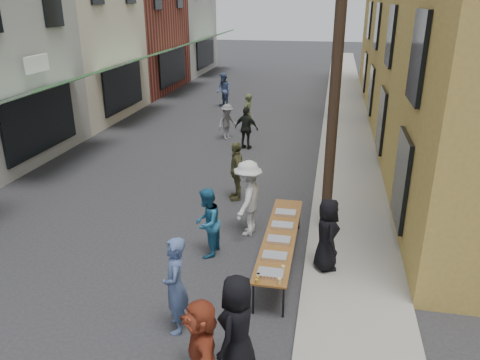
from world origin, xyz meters
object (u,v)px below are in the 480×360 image
at_px(guest_front_a, 237,328).
at_px(server, 327,234).
at_px(utility_pole_far, 339,16).
at_px(utility_pole_near, 337,55).
at_px(serving_table, 280,237).
at_px(catering_tray_sausage, 270,274).
at_px(guest_front_c, 207,223).
at_px(utility_pole_mid, 339,25).

distance_m(guest_front_a, server, 3.62).
bearing_deg(server, utility_pole_far, -16.18).
height_order(utility_pole_near, server, utility_pole_near).
distance_m(utility_pole_near, guest_front_a, 6.54).
distance_m(utility_pole_near, serving_table, 4.33).
height_order(utility_pole_far, catering_tray_sausage, utility_pole_far).
xyz_separation_m(utility_pole_near, catering_tray_sausage, (-0.97, -3.51, -3.71)).
distance_m(utility_pole_far, catering_tray_sausage, 27.78).
bearing_deg(utility_pole_near, guest_front_c, -147.16).
xyz_separation_m(serving_table, catering_tray_sausage, (0.00, -1.65, 0.08)).
xyz_separation_m(utility_pole_far, guest_front_c, (-2.70, -25.74, -3.66)).
relative_size(utility_pole_far, guest_front_c, 5.36).
bearing_deg(catering_tray_sausage, guest_front_c, 134.37).
xyz_separation_m(utility_pole_near, utility_pole_far, (0.00, 24.00, 0.00)).
bearing_deg(guest_front_a, catering_tray_sausage, -174.23).
distance_m(guest_front_c, server, 2.76).
xyz_separation_m(utility_pole_mid, guest_front_a, (-1.25, -17.32, -3.59)).
xyz_separation_m(guest_front_c, server, (2.75, -0.20, 0.09)).
bearing_deg(catering_tray_sausage, serving_table, 90.00).
relative_size(utility_pole_far, serving_table, 2.25).
distance_m(utility_pole_far, guest_front_c, 26.14).
xyz_separation_m(utility_pole_near, guest_front_a, (-1.25, -5.32, -3.59)).
bearing_deg(utility_pole_near, catering_tray_sausage, -105.45).
distance_m(serving_table, guest_front_a, 3.47).
distance_m(serving_table, catering_tray_sausage, 1.65).
height_order(utility_pole_far, serving_table, utility_pole_far).
distance_m(utility_pole_far, serving_table, 26.15).
height_order(guest_front_c, server, server).
bearing_deg(server, catering_tray_sausage, 130.68).
relative_size(utility_pole_far, server, 5.45).
height_order(utility_pole_mid, utility_pole_far, same).
height_order(utility_pole_mid, guest_front_c, utility_pole_mid).
relative_size(catering_tray_sausage, server, 0.30).
bearing_deg(serving_table, utility_pole_far, 87.85).
xyz_separation_m(serving_table, guest_front_a, (-0.28, -3.46, 0.20)).
bearing_deg(utility_pole_mid, guest_front_c, -101.12).
bearing_deg(utility_pole_mid, catering_tray_sausage, -93.58).
bearing_deg(catering_tray_sausage, utility_pole_far, 87.98).
xyz_separation_m(utility_pole_near, server, (0.05, -1.94, -3.57)).
distance_m(utility_pole_near, utility_pole_mid, 12.00).
relative_size(utility_pole_mid, utility_pole_far, 1.00).
xyz_separation_m(utility_pole_mid, server, (0.05, -13.94, -3.57)).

